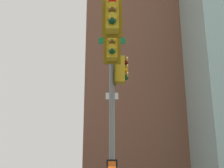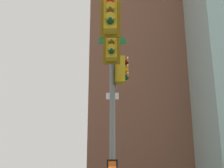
{
  "view_description": "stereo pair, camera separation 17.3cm",
  "coord_description": "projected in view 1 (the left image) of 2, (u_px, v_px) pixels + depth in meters",
  "views": [
    {
      "loc": [
        0.07,
        11.8,
        1.67
      ],
      "look_at": [
        0.08,
        1.28,
        5.15
      ],
      "focal_mm": 53.22,
      "sensor_mm": 36.0,
      "label": 1
    },
    {
      "loc": [
        -0.11,
        11.8,
        1.67
      ],
      "look_at": [
        0.08,
        1.28,
        5.15
      ],
      "focal_mm": 53.22,
      "sensor_mm": 36.0,
      "label": 2
    }
  ],
  "objects": [
    {
      "name": "signal_pole_assembly",
      "position": [
        114.0,
        77.0,
        10.8
      ],
      "size": [
        1.11,
        5.34,
        7.42
      ],
      "rotation": [
        0.0,
        0.0,
        1.57
      ],
      "color": "slate",
      "rests_on": "ground_plane"
    },
    {
      "name": "building_brick_midblock",
      "position": [
        141.0,
        74.0,
        56.84
      ],
      "size": [
        17.57,
        17.66,
        42.31
      ],
      "primitive_type": "cube",
      "color": "brown",
      "rests_on": "ground_plane"
    }
  ]
}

